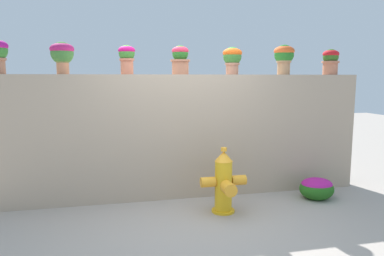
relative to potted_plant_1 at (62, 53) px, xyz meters
name	(u,v)px	position (x,y,z in m)	size (l,w,h in m)	color
ground_plane	(196,219)	(1.69, -1.05, -2.17)	(24.00, 24.00, 0.00)	#A69B90
stone_wall	(181,136)	(1.69, -0.03, -1.23)	(5.76, 0.38, 1.88)	tan
potted_plant_1	(62,53)	(0.00, 0.00, 0.00)	(0.33, 0.33, 0.45)	#C17753
potted_plant_2	(127,56)	(0.89, -0.03, -0.03)	(0.24, 0.24, 0.42)	#C16D50
potted_plant_3	(180,58)	(1.68, -0.04, -0.05)	(0.29, 0.29, 0.43)	#AF6C4F
potted_plant_4	(232,57)	(2.51, 0.00, -0.03)	(0.30, 0.30, 0.43)	#AB7056
potted_plant_5	(284,56)	(3.36, -0.04, 0.01)	(0.32, 0.32, 0.47)	tan
potted_plant_6	(331,60)	(4.20, -0.05, -0.05)	(0.28, 0.28, 0.42)	#C07456
fire_hydrant	(224,183)	(2.12, -0.89, -1.76)	(0.64, 0.50, 0.90)	yellow
flower_bush_left	(317,187)	(3.68, -0.65, -2.00)	(0.52, 0.47, 0.33)	#235F1A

